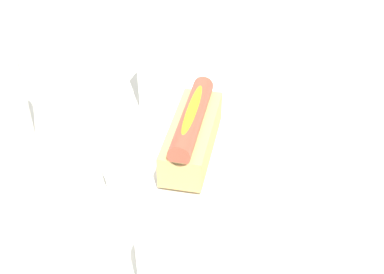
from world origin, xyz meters
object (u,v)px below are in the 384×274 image
object	(u,v)px
napkin_box	(165,50)
water_glass	(174,266)
hotdog_front	(192,132)
serving_bowl	(192,158)

from	to	relation	value
napkin_box	water_glass	bearing A→B (deg)	-158.76
hotdog_front	water_glass	xyz separation A→B (m)	(-0.19, -0.03, -0.02)
water_glass	napkin_box	xyz separation A→B (m)	(0.35, 0.10, 0.03)
serving_bowl	hotdog_front	xyz separation A→B (m)	(-0.00, 0.00, 0.04)
napkin_box	serving_bowl	bearing A→B (deg)	-149.73
water_glass	napkin_box	world-z (taller)	napkin_box
hotdog_front	napkin_box	size ratio (longest dim) A/B	1.01
water_glass	napkin_box	distance (m)	0.37
hotdog_front	serving_bowl	bearing A→B (deg)	-87.61
serving_bowl	water_glass	world-z (taller)	water_glass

